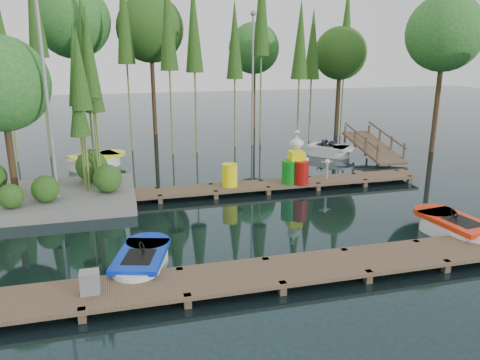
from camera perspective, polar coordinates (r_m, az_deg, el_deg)
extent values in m
plane|color=#1A2D31|center=(15.38, -1.33, -4.57)|extent=(90.00, 90.00, 0.00)
cube|color=brown|center=(11.31, 4.12, -11.09)|extent=(18.00, 1.50, 0.10)
cube|color=brown|center=(10.40, -18.64, -15.82)|extent=(0.16, 0.16, 0.50)
cube|color=brown|center=(11.49, -18.29, -12.57)|extent=(0.16, 0.16, 0.50)
cube|color=brown|center=(10.42, -6.39, -14.92)|extent=(0.16, 0.16, 0.50)
cube|color=brown|center=(11.52, -7.35, -11.78)|extent=(0.16, 0.16, 0.50)
cube|color=brown|center=(10.88, 5.19, -13.47)|extent=(0.16, 0.16, 0.50)
cube|color=brown|center=(11.93, 3.11, -10.63)|extent=(0.16, 0.16, 0.50)
cube|color=brown|center=(11.72, 15.34, -11.73)|extent=(0.16, 0.16, 0.50)
cube|color=brown|center=(12.70, 12.50, -9.29)|extent=(0.16, 0.16, 0.50)
cube|color=brown|center=(12.87, 23.80, -9.99)|extent=(0.16, 0.16, 0.50)
cube|color=brown|center=(13.77, 20.57, -7.93)|extent=(0.16, 0.16, 0.50)
cube|color=brown|center=(17.83, -0.09, -0.82)|extent=(15.00, 1.20, 0.10)
cube|color=brown|center=(17.12, -23.34, -3.58)|extent=(0.16, 0.16, 0.50)
cube|color=brown|center=(18.02, -22.94, -2.60)|extent=(0.16, 0.16, 0.50)
cube|color=brown|center=(16.91, -16.55, -3.15)|extent=(0.16, 0.16, 0.50)
cube|color=brown|center=(17.82, -16.49, -2.17)|extent=(0.16, 0.16, 0.50)
cube|color=brown|center=(16.94, -9.68, -2.66)|extent=(0.16, 0.16, 0.50)
cube|color=brown|center=(17.85, -9.98, -1.71)|extent=(0.16, 0.16, 0.50)
cube|color=brown|center=(17.22, -2.95, -2.14)|extent=(0.16, 0.16, 0.50)
cube|color=brown|center=(18.12, -3.58, -1.23)|extent=(0.16, 0.16, 0.50)
cube|color=brown|center=(17.72, 3.48, -1.62)|extent=(0.16, 0.16, 0.50)
cube|color=brown|center=(18.60, 2.55, -0.76)|extent=(0.16, 0.16, 0.50)
cube|color=brown|center=(18.44, 9.48, -1.12)|extent=(0.16, 0.16, 0.50)
cube|color=brown|center=(19.28, 8.32, -0.31)|extent=(0.16, 0.16, 0.50)
cube|color=brown|center=(19.34, 14.97, -0.65)|extent=(0.16, 0.16, 0.50)
cube|color=brown|center=(20.14, 13.64, 0.10)|extent=(0.16, 0.16, 0.50)
cube|color=brown|center=(20.40, 19.94, -0.21)|extent=(0.16, 0.16, 0.50)
cube|color=brown|center=(21.17, 18.49, 0.48)|extent=(0.16, 0.16, 0.50)
cube|color=slate|center=(17.98, -22.66, -2.16)|extent=(6.20, 4.20, 0.42)
sphere|color=#2E5C1D|center=(16.82, -22.64, -1.00)|extent=(0.90, 0.90, 0.90)
sphere|color=#2E5C1D|center=(18.76, -17.64, 1.62)|extent=(1.20, 1.20, 1.20)
sphere|color=#2E5C1D|center=(16.63, -26.19, -1.79)|extent=(0.80, 0.80, 0.80)
sphere|color=#2E5C1D|center=(17.21, -15.83, 0.17)|extent=(1.00, 1.00, 1.00)
cylinder|color=#402E1B|center=(18.11, -26.24, 3.51)|extent=(0.24, 0.24, 3.60)
sphere|color=#367C2F|center=(17.83, -27.11, 10.41)|extent=(3.20, 3.20, 3.20)
cylinder|color=olive|center=(17.76, -17.78, 7.34)|extent=(0.07, 0.07, 5.93)
cone|color=#2E5C1D|center=(17.60, -18.36, 14.03)|extent=(0.70, 0.70, 2.97)
cylinder|color=olive|center=(17.64, -18.80, 6.76)|extent=(0.07, 0.07, 5.66)
cone|color=#2E5C1D|center=(17.46, -19.39, 13.18)|extent=(0.70, 0.70, 2.83)
cylinder|color=olive|center=(17.83, -17.08, 6.28)|extent=(0.07, 0.07, 5.22)
cone|color=#2E5C1D|center=(17.64, -17.57, 12.14)|extent=(0.70, 0.70, 2.61)
cylinder|color=olive|center=(17.03, -18.47, 6.26)|extent=(0.07, 0.07, 5.53)
cone|color=#2E5C1D|center=(16.84, -19.06, 12.76)|extent=(0.70, 0.70, 2.76)
cylinder|color=olive|center=(17.29, -18.71, 3.81)|extent=(0.07, 0.07, 4.01)
cone|color=#2E5C1D|center=(17.08, -19.13, 8.42)|extent=(0.70, 0.70, 2.01)
cylinder|color=olive|center=(17.63, -17.41, 7.61)|extent=(0.07, 0.07, 6.11)
cone|color=#2E5C1D|center=(17.48, -18.00, 14.55)|extent=(0.70, 0.70, 3.05)
cylinder|color=#402E1B|center=(26.49, 22.97, 9.57)|extent=(0.26, 0.26, 6.06)
sphere|color=#367C2F|center=(26.40, 23.70, 16.10)|extent=(3.81, 3.81, 3.81)
cylinder|color=#402E1B|center=(29.94, 11.86, 10.07)|extent=(0.26, 0.26, 5.02)
sphere|color=#2E5C1D|center=(29.81, 12.14, 14.87)|extent=(3.16, 3.16, 3.16)
cylinder|color=#402E1B|center=(32.14, 1.66, 11.02)|extent=(0.26, 0.26, 5.31)
sphere|color=#367C2F|center=(32.03, 1.70, 15.76)|extent=(3.34, 3.34, 3.34)
cylinder|color=#402E1B|center=(30.21, -10.56, 11.56)|extent=(0.26, 0.26, 6.46)
sphere|color=#2E5C1D|center=(30.16, -10.88, 17.68)|extent=(4.06, 4.06, 4.06)
cylinder|color=#402E1B|center=(30.15, -19.13, 11.33)|extent=(0.26, 0.26, 6.85)
sphere|color=#367C2F|center=(30.12, -19.74, 17.82)|extent=(4.31, 4.31, 4.31)
cylinder|color=olive|center=(24.77, -26.47, 10.48)|extent=(0.09, 0.09, 7.48)
cone|color=#2E5C1D|center=(24.72, -27.09, 15.29)|extent=(0.90, 0.90, 4.11)
cylinder|color=olive|center=(25.06, -23.22, 13.41)|extent=(0.09, 0.09, 9.66)
cylinder|color=olive|center=(25.93, -18.15, 11.74)|extent=(0.09, 0.09, 7.69)
cone|color=#2E5C1D|center=(25.89, -18.57, 16.48)|extent=(0.90, 0.90, 4.23)
cylinder|color=olive|center=(25.52, -13.61, 13.48)|extent=(0.09, 0.09, 8.99)
cone|color=#2E5C1D|center=(25.55, -14.00, 19.12)|extent=(0.90, 0.90, 4.94)
cylinder|color=olive|center=(24.06, -8.57, 12.96)|extent=(0.09, 0.09, 8.44)
cone|color=#2E5C1D|center=(24.06, -8.81, 18.58)|extent=(0.90, 0.90, 4.64)
cylinder|color=olive|center=(24.37, -5.52, 12.84)|extent=(0.09, 0.09, 8.22)
cone|color=#2E5C1D|center=(24.36, -5.68, 18.25)|extent=(0.90, 0.90, 4.52)
cylinder|color=olive|center=(25.72, -0.64, 12.16)|extent=(0.09, 0.09, 7.41)
cone|color=#2E5C1D|center=(25.67, -0.65, 16.78)|extent=(0.90, 0.90, 4.07)
cylinder|color=olive|center=(26.31, 2.58, 14.81)|extent=(0.09, 0.09, 9.77)
cone|color=#2E5C1D|center=(26.40, 2.66, 20.76)|extent=(0.90, 0.90, 5.38)
cylinder|color=olive|center=(25.75, 7.21, 12.04)|extent=(0.09, 0.09, 7.40)
cone|color=#2E5C1D|center=(25.70, 7.37, 16.65)|extent=(0.90, 0.90, 4.07)
cylinder|color=olive|center=(27.76, 8.68, 11.99)|extent=(0.09, 0.09, 7.14)
cone|color=#2E5C1D|center=(27.70, 8.86, 16.11)|extent=(0.90, 0.90, 3.93)
cylinder|color=olive|center=(29.71, 12.58, 13.46)|extent=(0.09, 0.09, 8.61)
cone|color=#2E5C1D|center=(29.72, 12.87, 18.10)|extent=(0.90, 0.90, 4.74)
cylinder|color=gray|center=(16.76, -22.37, 8.29)|extent=(0.12, 0.12, 7.00)
cylinder|color=gray|center=(26.14, 1.56, 11.77)|extent=(0.12, 0.12, 7.00)
sphere|color=gray|center=(26.13, 1.62, 19.67)|extent=(0.30, 0.30, 0.30)
cube|color=brown|center=(24.42, 15.91, 3.88)|extent=(1.50, 3.94, 0.95)
cube|color=brown|center=(22.72, 16.42, 3.08)|extent=(0.08, 0.08, 0.90)
cube|color=brown|center=(23.62, 15.08, 3.92)|extent=(0.08, 0.08, 0.90)
cube|color=brown|center=(24.54, 13.84, 4.70)|extent=(0.08, 0.08, 0.90)
cube|color=brown|center=(25.47, 12.69, 5.43)|extent=(0.08, 0.08, 0.90)
cube|color=brown|center=(23.96, 14.57, 5.22)|extent=(0.06, 3.54, 0.83)
cube|color=brown|center=(23.47, 19.36, 3.22)|extent=(0.08, 0.08, 0.90)
cube|color=brown|center=(24.34, 17.96, 4.04)|extent=(0.08, 0.08, 0.90)
cube|color=brown|center=(25.23, 16.65, 4.80)|extent=(0.08, 0.08, 0.90)
cube|color=brown|center=(26.14, 15.43, 5.50)|extent=(0.08, 0.08, 0.90)
cube|color=brown|center=(24.67, 17.43, 5.30)|extent=(0.06, 3.54, 0.83)
cube|color=white|center=(11.94, -11.90, -10.24)|extent=(1.38, 1.38, 0.51)
cylinder|color=white|center=(12.43, -11.33, -9.12)|extent=(1.37, 1.37, 0.51)
cylinder|color=white|center=(11.45, -12.53, -11.46)|extent=(1.37, 1.37, 0.51)
cube|color=#082CCA|center=(11.82, -11.98, -9.03)|extent=(1.62, 2.17, 0.13)
cylinder|color=#082CCA|center=(12.54, -11.15, -7.48)|extent=(1.40, 1.40, 0.13)
cube|color=black|center=(11.64, -12.20, -9.23)|extent=(0.91, 1.07, 0.06)
torus|color=black|center=(11.87, -11.88, -7.94)|extent=(0.20, 0.28, 0.25)
cube|color=white|center=(15.11, 24.83, -5.68)|extent=(1.35, 1.35, 0.55)
cylinder|color=white|center=(15.49, 23.22, -4.97)|extent=(1.34, 1.34, 0.55)
cylinder|color=white|center=(14.74, 26.53, -6.42)|extent=(1.34, 1.34, 0.55)
cube|color=red|center=(15.01, 24.97, -4.61)|extent=(1.48, 2.23, 0.14)
cylinder|color=red|center=(15.57, 22.63, -3.62)|extent=(1.37, 1.37, 0.14)
cube|color=black|center=(14.87, 25.54, -4.68)|extent=(0.87, 1.08, 0.06)
torus|color=black|center=(15.04, 24.64, -3.72)|extent=(0.18, 0.29, 0.27)
cube|color=white|center=(22.77, -17.30, 2.03)|extent=(1.63, 1.62, 0.56)
cylinder|color=white|center=(23.00, -15.91, 2.28)|extent=(1.62, 1.62, 0.56)
cylinder|color=white|center=(22.54, -18.72, 1.77)|extent=(1.62, 1.62, 0.56)
cube|color=#FFFD0D|center=(22.70, -17.36, 2.77)|extent=(2.44, 2.03, 0.14)
cylinder|color=#FFFD0D|center=(23.05, -15.34, 3.12)|extent=(1.65, 1.65, 0.14)
cube|color=black|center=(22.61, -17.84, 2.80)|extent=(1.23, 1.11, 0.06)
torus|color=black|center=(22.71, -17.05, 3.33)|extent=(0.32, 0.26, 0.27)
imported|color=#1E1E2D|center=(22.54, -18.01, 3.39)|extent=(0.54, 0.49, 0.99)
cube|color=white|center=(24.48, 10.69, 3.37)|extent=(1.58, 1.58, 0.51)
cylinder|color=white|center=(24.28, 11.92, 3.20)|extent=(1.58, 1.58, 0.51)
cylinder|color=white|center=(24.68, 9.48, 3.53)|extent=(1.58, 1.58, 0.51)
cube|color=white|center=(24.42, 10.72, 4.01)|extent=(2.16, 2.20, 0.13)
cylinder|color=white|center=(24.14, 12.52, 3.77)|extent=(1.61, 1.61, 0.13)
cube|color=black|center=(24.48, 10.32, 4.16)|extent=(1.13, 1.15, 0.06)
torus|color=black|center=(24.33, 11.05, 4.40)|extent=(0.28, 0.28, 0.25)
imported|color=#1E1E2D|center=(24.46, 10.24, 4.61)|extent=(0.46, 0.46, 0.84)
imported|color=#1E1E2D|center=(24.65, 11.22, 4.51)|extent=(0.35, 0.36, 0.63)
cube|color=gray|center=(10.70, -17.84, -11.76)|extent=(0.40, 0.34, 0.49)
cylinder|color=#FFFD0D|center=(17.61, -1.26, 0.60)|extent=(0.58, 0.58, 0.87)
cylinder|color=#0D7C18|center=(18.09, 6.05, 0.97)|extent=(0.59, 0.59, 0.89)
cylinder|color=white|center=(18.57, 7.44, 1.32)|extent=(0.59, 0.59, 0.89)
cylinder|color=#9D0F0B|center=(18.05, 7.44, 0.89)|extent=(0.59, 0.59, 0.89)
cube|color=#FFFD0D|center=(18.13, 6.87, 3.00)|extent=(0.54, 0.54, 0.35)
sphere|color=white|center=(18.04, 6.92, 4.45)|extent=(0.44, 0.44, 0.44)
cylinder|color=white|center=(17.99, 6.94, 5.22)|extent=(0.10, 0.10, 0.30)
sphere|color=white|center=(17.96, 6.96, 5.75)|extent=(0.20, 0.20, 0.20)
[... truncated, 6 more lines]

